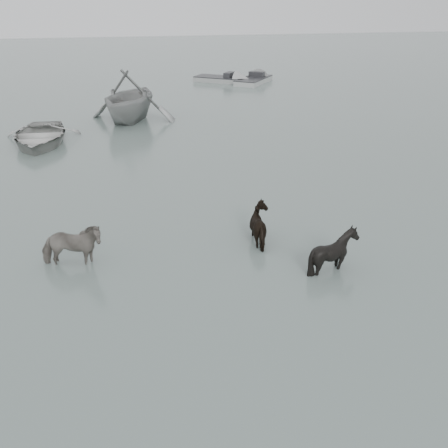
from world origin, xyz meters
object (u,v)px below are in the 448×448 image
(pony_black, at_px, (334,244))
(pony_pinto, at_px, (71,241))
(rowboat_lead, at_px, (39,133))
(pony_dark, at_px, (264,220))

(pony_black, bearing_deg, pony_pinto, 100.27)
(pony_black, height_order, rowboat_lead, pony_black)
(pony_pinto, relative_size, rowboat_lead, 0.34)
(pony_black, bearing_deg, rowboat_lead, 54.65)
(pony_black, distance_m, rowboat_lead, 16.77)
(pony_dark, height_order, rowboat_lead, pony_dark)
(pony_pinto, xyz_separation_m, rowboat_lead, (-2.17, 12.77, -0.19))
(pony_pinto, bearing_deg, pony_dark, -76.37)
(pony_dark, bearing_deg, pony_black, -169.58)
(pony_pinto, bearing_deg, rowboat_lead, 17.46)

